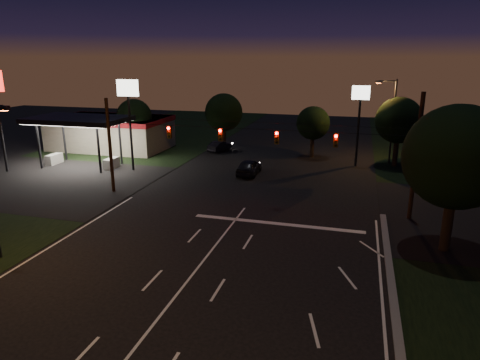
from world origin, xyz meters
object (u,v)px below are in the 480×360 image
(car_oncoming_b, at_px, (220,146))
(car_oncoming_a, at_px, (249,167))
(utility_pole_right, at_px, (409,219))
(tree_right_near, at_px, (457,158))

(car_oncoming_b, bearing_deg, car_oncoming_a, 137.53)
(utility_pole_right, xyz_separation_m, car_oncoming_b, (-20.32, 18.22, 0.63))
(tree_right_near, bearing_deg, utility_pole_right, 107.53)
(utility_pole_right, relative_size, car_oncoming_a, 1.99)
(tree_right_near, bearing_deg, car_oncoming_a, 139.36)
(utility_pole_right, distance_m, tree_right_near, 7.61)
(utility_pole_right, xyz_separation_m, tree_right_near, (1.53, -4.83, 5.68))
(tree_right_near, xyz_separation_m, car_oncoming_b, (-21.84, 23.05, -5.05))
(car_oncoming_b, bearing_deg, utility_pole_right, 152.87)
(car_oncoming_b, bearing_deg, tree_right_near, 148.21)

